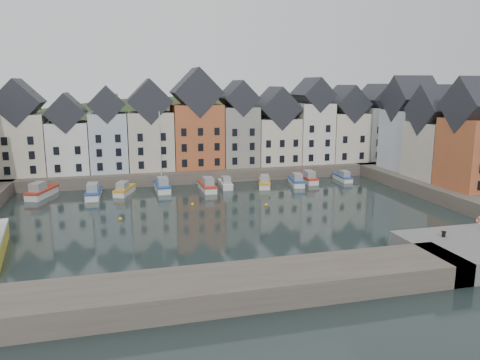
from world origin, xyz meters
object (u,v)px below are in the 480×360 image
object	(u,v)px
mooring_bollard	(444,234)
life_ring_post	(479,220)
boat_d	(162,186)
boat_a	(41,192)

from	to	relation	value
mooring_bollard	life_ring_post	xyz separation A→B (m)	(5.42, 1.49, 0.55)
boat_d	life_ring_post	distance (m)	45.99
mooring_bollard	life_ring_post	distance (m)	5.65
boat_a	life_ring_post	xyz separation A→B (m)	(48.10, -35.34, 2.07)
boat_a	life_ring_post	size ratio (longest dim) A/B	5.57
boat_d	life_ring_post	xyz separation A→B (m)	(29.83, -34.94, 2.03)
boat_d	life_ring_post	size ratio (longest dim) A/B	9.90
life_ring_post	boat_a	bearing A→B (deg)	143.69
boat_d	mooring_bollard	size ratio (longest dim) A/B	22.97
boat_a	boat_d	bearing A→B (deg)	17.99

